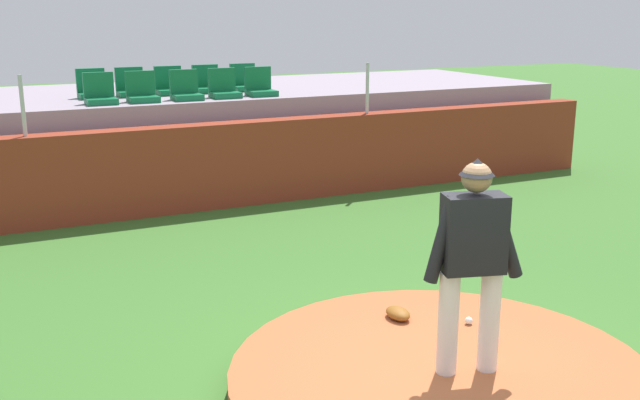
{
  "coord_description": "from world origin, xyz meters",
  "views": [
    {
      "loc": [
        -3.32,
        -4.61,
        3.15
      ],
      "look_at": [
        0.0,
        2.36,
        1.16
      ],
      "focal_mm": 41.42,
      "sensor_mm": 36.0,
      "label": 1
    }
  ],
  "objects_px": {
    "stadium_chair_2": "(186,90)",
    "stadium_chair_7": "(170,86)",
    "stadium_chair_9": "(244,82)",
    "pitcher": "(473,251)",
    "stadium_chair_5": "(92,89)",
    "stadium_chair_8": "(207,84)",
    "fielding_glove": "(398,313)",
    "stadium_chair_6": "(131,87)",
    "stadium_chair_4": "(260,87)",
    "stadium_chair_0": "(100,94)",
    "stadium_chair_3": "(224,89)",
    "baseball": "(469,321)",
    "stadium_chair_1": "(142,92)"
  },
  "relations": [
    {
      "from": "stadium_chair_5",
      "to": "stadium_chair_8",
      "type": "bearing_deg",
      "value": -179.9
    },
    {
      "from": "stadium_chair_3",
      "to": "stadium_chair_8",
      "type": "distance_m",
      "value": 0.9
    },
    {
      "from": "baseball",
      "to": "fielding_glove",
      "type": "relative_size",
      "value": 0.25
    },
    {
      "from": "fielding_glove",
      "to": "stadium_chair_3",
      "type": "bearing_deg",
      "value": -5.6
    },
    {
      "from": "stadium_chair_2",
      "to": "stadium_chair_9",
      "type": "xyz_separation_m",
      "value": [
        1.39,
        0.94,
        0.0
      ]
    },
    {
      "from": "stadium_chair_3",
      "to": "fielding_glove",
      "type": "bearing_deg",
      "value": 85.73
    },
    {
      "from": "pitcher",
      "to": "stadium_chair_1",
      "type": "xyz_separation_m",
      "value": [
        -0.87,
        7.81,
        0.53
      ]
    },
    {
      "from": "stadium_chair_2",
      "to": "stadium_chair_8",
      "type": "distance_m",
      "value": 1.14
    },
    {
      "from": "stadium_chair_1",
      "to": "stadium_chair_4",
      "type": "height_order",
      "value": "same"
    },
    {
      "from": "stadium_chair_0",
      "to": "stadium_chair_8",
      "type": "bearing_deg",
      "value": -156.44
    },
    {
      "from": "baseball",
      "to": "fielding_glove",
      "type": "distance_m",
      "value": 0.67
    },
    {
      "from": "stadium_chair_4",
      "to": "stadium_chair_6",
      "type": "xyz_separation_m",
      "value": [
        -2.08,
        0.9,
        0.0
      ]
    },
    {
      "from": "pitcher",
      "to": "stadium_chair_6",
      "type": "distance_m",
      "value": 8.78
    },
    {
      "from": "baseball",
      "to": "stadium_chair_9",
      "type": "relative_size",
      "value": 0.15
    },
    {
      "from": "stadium_chair_0",
      "to": "stadium_chair_1",
      "type": "bearing_deg",
      "value": 179.46
    },
    {
      "from": "stadium_chair_4",
      "to": "stadium_chair_2",
      "type": "bearing_deg",
      "value": 1.35
    },
    {
      "from": "fielding_glove",
      "to": "stadium_chair_9",
      "type": "distance_m",
      "value": 7.82
    },
    {
      "from": "stadium_chair_1",
      "to": "stadium_chair_2",
      "type": "bearing_deg",
      "value": 178.06
    },
    {
      "from": "baseball",
      "to": "stadium_chair_6",
      "type": "height_order",
      "value": "stadium_chair_6"
    },
    {
      "from": "baseball",
      "to": "stadium_chair_4",
      "type": "relative_size",
      "value": 0.15
    },
    {
      "from": "stadium_chair_1",
      "to": "stadium_chair_7",
      "type": "relative_size",
      "value": 1.0
    },
    {
      "from": "baseball",
      "to": "stadium_chair_7",
      "type": "relative_size",
      "value": 0.15
    },
    {
      "from": "baseball",
      "to": "stadium_chair_1",
      "type": "bearing_deg",
      "value": 101.64
    },
    {
      "from": "stadium_chair_5",
      "to": "stadium_chair_4",
      "type": "bearing_deg",
      "value": 161.94
    },
    {
      "from": "baseball",
      "to": "stadium_chair_1",
      "type": "xyz_separation_m",
      "value": [
        -1.46,
        7.06,
        1.53
      ]
    },
    {
      "from": "stadium_chair_7",
      "to": "pitcher",
      "type": "bearing_deg",
      "value": 91.24
    },
    {
      "from": "fielding_glove",
      "to": "stadium_chair_6",
      "type": "relative_size",
      "value": 0.6
    },
    {
      "from": "stadium_chair_5",
      "to": "stadium_chair_7",
      "type": "relative_size",
      "value": 1.0
    },
    {
      "from": "pitcher",
      "to": "stadium_chair_5",
      "type": "bearing_deg",
      "value": 116.3
    },
    {
      "from": "baseball",
      "to": "stadium_chair_7",
      "type": "height_order",
      "value": "stadium_chair_7"
    },
    {
      "from": "stadium_chair_2",
      "to": "stadium_chair_8",
      "type": "relative_size",
      "value": 1.0
    },
    {
      "from": "stadium_chair_5",
      "to": "stadium_chair_8",
      "type": "height_order",
      "value": "same"
    },
    {
      "from": "stadium_chair_2",
      "to": "baseball",
      "type": "bearing_deg",
      "value": 95.87
    },
    {
      "from": "pitcher",
      "to": "stadium_chair_5",
      "type": "xyz_separation_m",
      "value": [
        -1.53,
        8.71,
        0.53
      ]
    },
    {
      "from": "stadium_chair_1",
      "to": "stadium_chair_5",
      "type": "height_order",
      "value": "same"
    },
    {
      "from": "stadium_chair_0",
      "to": "stadium_chair_1",
      "type": "xyz_separation_m",
      "value": [
        0.67,
        -0.01,
        0.0
      ]
    },
    {
      "from": "stadium_chair_9",
      "to": "stadium_chair_4",
      "type": "bearing_deg",
      "value": 87.65
    },
    {
      "from": "stadium_chair_6",
      "to": "stadium_chair_7",
      "type": "height_order",
      "value": "same"
    },
    {
      "from": "pitcher",
      "to": "stadium_chair_2",
      "type": "relative_size",
      "value": 3.58
    },
    {
      "from": "fielding_glove",
      "to": "stadium_chair_0",
      "type": "height_order",
      "value": "stadium_chair_0"
    },
    {
      "from": "stadium_chair_4",
      "to": "stadium_chair_7",
      "type": "height_order",
      "value": "same"
    },
    {
      "from": "stadium_chair_7",
      "to": "stadium_chair_9",
      "type": "relative_size",
      "value": 1.0
    },
    {
      "from": "fielding_glove",
      "to": "stadium_chair_4",
      "type": "xyz_separation_m",
      "value": [
        1.17,
        6.67,
        1.52
      ]
    },
    {
      "from": "stadium_chair_4",
      "to": "stadium_chair_9",
      "type": "xyz_separation_m",
      "value": [
        0.04,
        0.91,
        0.0
      ]
    },
    {
      "from": "stadium_chair_2",
      "to": "stadium_chair_7",
      "type": "distance_m",
      "value": 0.9
    },
    {
      "from": "stadium_chair_3",
      "to": "stadium_chair_8",
      "type": "xyz_separation_m",
      "value": [
        -0.02,
        0.9,
        0.0
      ]
    },
    {
      "from": "fielding_glove",
      "to": "stadium_chair_7",
      "type": "height_order",
      "value": "stadium_chair_7"
    },
    {
      "from": "stadium_chair_6",
      "to": "stadium_chair_8",
      "type": "relative_size",
      "value": 1.0
    },
    {
      "from": "stadium_chair_4",
      "to": "stadium_chair_7",
      "type": "relative_size",
      "value": 1.0
    },
    {
      "from": "pitcher",
      "to": "stadium_chair_9",
      "type": "bearing_deg",
      "value": 98.19
    }
  ]
}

